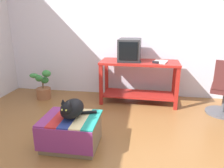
# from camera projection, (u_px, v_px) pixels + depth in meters

# --- Properties ---
(ground_plane) EXTENTS (14.00, 14.00, 0.00)m
(ground_plane) POSITION_uv_depth(u_px,v_px,m) (107.00, 150.00, 2.50)
(ground_plane) COLOR brown
(back_wall) EXTENTS (8.00, 0.10, 2.60)m
(back_wall) POSITION_uv_depth(u_px,v_px,m) (126.00, 28.00, 4.06)
(back_wall) COLOR silver
(back_wall) RESTS_ON ground_plane
(desk) EXTENTS (1.37, 0.60, 0.76)m
(desk) POSITION_uv_depth(u_px,v_px,m) (139.00, 75.00, 3.82)
(desk) COLOR maroon
(desk) RESTS_ON ground_plane
(tv_monitor) EXTENTS (0.39, 0.48, 0.38)m
(tv_monitor) POSITION_uv_depth(u_px,v_px,m) (130.00, 50.00, 3.76)
(tv_monitor) COLOR #28282B
(tv_monitor) RESTS_ON desk
(keyboard) EXTENTS (0.41, 0.17, 0.02)m
(keyboard) POSITION_uv_depth(u_px,v_px,m) (129.00, 62.00, 3.65)
(keyboard) COLOR black
(keyboard) RESTS_ON desk
(book) EXTENTS (0.27, 0.29, 0.03)m
(book) POSITION_uv_depth(u_px,v_px,m) (160.00, 62.00, 3.64)
(book) COLOR white
(book) RESTS_ON desk
(ottoman_with_blanket) EXTENTS (0.66, 0.55, 0.37)m
(ottoman_with_blanket) POSITION_uv_depth(u_px,v_px,m) (71.00, 131.00, 2.55)
(ottoman_with_blanket) COLOR #7A664C
(ottoman_with_blanket) RESTS_ON ground_plane
(cat) EXTENTS (0.40, 0.41, 0.27)m
(cat) POSITION_uv_depth(u_px,v_px,m) (72.00, 109.00, 2.46)
(cat) COLOR black
(cat) RESTS_ON ottoman_with_blanket
(potted_plant) EXTENTS (0.42, 0.33, 0.56)m
(potted_plant) POSITION_uv_depth(u_px,v_px,m) (43.00, 87.00, 4.07)
(potted_plant) COLOR brown
(potted_plant) RESTS_ON ground_plane
(stapler) EXTENTS (0.12, 0.07, 0.04)m
(stapler) POSITION_uv_depth(u_px,v_px,m) (156.00, 62.00, 3.57)
(stapler) COLOR black
(stapler) RESTS_ON desk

